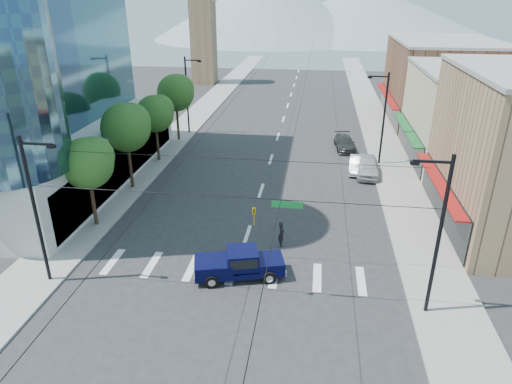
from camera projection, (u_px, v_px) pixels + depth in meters
ground at (231, 285)px, 26.80m from camera, size 160.00×160.00×0.00m
sidewalk_left at (200, 112)px, 64.47m from camera, size 4.00×120.00×0.15m
sidewalk_right at (373, 118)px, 61.51m from camera, size 4.00×120.00×0.15m
shop_mid at (478, 118)px, 44.23m from camera, size 12.00×14.00×9.00m
shop_far at (441, 83)px, 58.52m from camera, size 12.00×18.00×10.00m
clock_tower at (203, 22)px, 80.65m from camera, size 4.80×4.80×20.40m
mountain_left at (267, 5)px, 160.01m from camera, size 80.00×80.00×22.00m
mountain_right at (366, 11)px, 165.56m from camera, size 90.00×90.00×18.00m
tree_near at (89, 162)px, 31.66m from camera, size 3.65×3.64×6.71m
tree_midnear at (128, 126)px, 37.75m from camera, size 4.09×4.09×7.52m
tree_midfar at (156, 112)px, 44.33m from camera, size 3.65×3.64×6.71m
tree_far at (177, 92)px, 50.43m from camera, size 4.09×4.09×7.52m
signal_rig at (230, 224)px, 23.98m from camera, size 21.80×0.20×9.00m
lamp_pole_nw at (188, 92)px, 53.27m from camera, size 2.00×0.25×9.00m
lamp_pole_ne at (383, 116)px, 43.40m from camera, size 2.00×0.25×9.00m
pickup_truck at (239, 263)px, 27.24m from camera, size 5.71×3.21×1.83m
pedestrian at (281, 234)px, 30.65m from camera, size 0.53×0.71×1.78m
parked_car_near at (368, 166)px, 42.46m from camera, size 2.25×5.12×1.72m
parked_car_mid at (357, 164)px, 43.39m from camera, size 1.86×4.38×1.41m
parked_car_far at (345, 143)px, 49.48m from camera, size 2.45×5.02×1.41m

